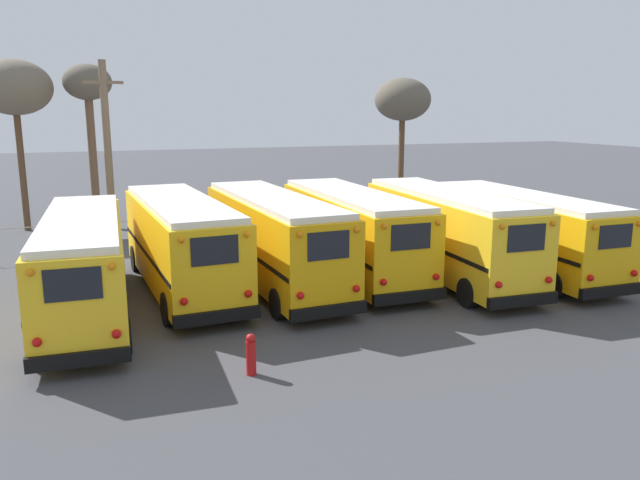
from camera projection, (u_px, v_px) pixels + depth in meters
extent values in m
plane|color=#424247|center=(319.00, 284.00, 22.79)|extent=(160.00, 160.00, 0.00)
cube|color=yellow|center=(84.00, 264.00, 19.02)|extent=(2.75, 9.98, 2.58)
cube|color=white|center=(80.00, 220.00, 18.73)|extent=(2.55, 9.57, 0.20)
cube|color=black|center=(79.00, 359.00, 14.62)|extent=(2.36, 0.31, 0.36)
cube|color=black|center=(73.00, 285.00, 14.27)|extent=(1.27, 0.09, 0.77)
sphere|color=red|center=(37.00, 342.00, 14.23)|extent=(0.22, 0.22, 0.22)
sphere|color=orange|center=(30.00, 273.00, 13.89)|extent=(0.18, 0.18, 0.18)
sphere|color=red|center=(116.00, 334.00, 14.77)|extent=(0.22, 0.22, 0.22)
sphere|color=orange|center=(112.00, 267.00, 14.43)|extent=(0.18, 0.18, 0.18)
cube|color=black|center=(43.00, 274.00, 18.70)|extent=(0.46, 9.68, 0.14)
cube|color=black|center=(124.00, 267.00, 19.42)|extent=(0.46, 9.68, 0.14)
cylinder|color=black|center=(58.00, 274.00, 22.31)|extent=(0.32, 0.95, 0.94)
cylinder|color=black|center=(121.00, 269.00, 22.97)|extent=(0.32, 0.95, 0.94)
cylinder|color=black|center=(36.00, 346.00, 15.54)|extent=(0.32, 0.95, 0.94)
cylinder|color=black|center=(126.00, 336.00, 16.20)|extent=(0.32, 0.95, 0.94)
cube|color=yellow|center=(181.00, 243.00, 21.62)|extent=(2.92, 9.63, 2.69)
cube|color=white|center=(179.00, 202.00, 21.32)|extent=(2.70, 9.24, 0.20)
cube|color=black|center=(217.00, 317.00, 17.56)|extent=(2.50, 0.32, 0.36)
cube|color=black|center=(215.00, 251.00, 17.19)|extent=(1.34, 0.10, 0.81)
sphere|color=red|center=(184.00, 302.00, 17.08)|extent=(0.22, 0.22, 0.22)
sphere|color=orange|center=(181.00, 240.00, 16.72)|extent=(0.18, 0.18, 0.18)
sphere|color=red|center=(248.00, 294.00, 17.80)|extent=(0.22, 0.22, 0.22)
sphere|color=orange|center=(247.00, 235.00, 17.44)|extent=(0.18, 0.18, 0.18)
cube|color=black|center=(145.00, 252.00, 21.18)|extent=(0.49, 9.32, 0.14)
cube|color=black|center=(216.00, 246.00, 22.15)|extent=(0.49, 9.32, 0.14)
cylinder|color=black|center=(136.00, 258.00, 24.52)|extent=(0.33, 1.02, 1.01)
cylinder|color=black|center=(193.00, 253.00, 25.42)|extent=(0.33, 1.02, 1.01)
cylinder|color=black|center=(168.00, 309.00, 18.32)|extent=(0.33, 1.02, 1.01)
cylinder|color=black|center=(243.00, 300.00, 19.22)|extent=(0.33, 1.02, 1.01)
cube|color=#E5A00C|center=(273.00, 239.00, 22.31)|extent=(2.72, 9.91, 2.74)
cube|color=white|center=(272.00, 198.00, 22.01)|extent=(2.52, 9.51, 0.20)
cube|color=black|center=(329.00, 311.00, 18.10)|extent=(2.40, 0.29, 0.36)
cube|color=black|center=(329.00, 246.00, 17.72)|extent=(1.29, 0.08, 0.82)
sphere|color=red|center=(301.00, 296.00, 17.63)|extent=(0.22, 0.22, 0.22)
sphere|color=orange|center=(300.00, 235.00, 17.27)|extent=(0.18, 0.18, 0.18)
sphere|color=red|center=(356.00, 289.00, 18.31)|extent=(0.22, 0.22, 0.22)
sphere|color=orange|center=(357.00, 230.00, 17.94)|extent=(0.18, 0.18, 0.18)
cube|color=black|center=(241.00, 247.00, 21.90)|extent=(0.39, 9.63, 0.14)
cube|color=black|center=(304.00, 242.00, 22.81)|extent=(0.39, 9.63, 0.14)
cylinder|color=black|center=(219.00, 254.00, 25.40)|extent=(0.32, 0.97, 0.96)
cylinder|color=black|center=(270.00, 249.00, 26.24)|extent=(0.32, 0.97, 0.96)
cylinder|color=black|center=(278.00, 304.00, 18.89)|extent=(0.32, 0.97, 0.96)
cylinder|color=black|center=(343.00, 295.00, 19.73)|extent=(0.32, 0.97, 0.96)
cube|color=#EAAA0F|center=(351.00, 232.00, 23.71)|extent=(2.65, 9.61, 2.70)
cube|color=white|center=(352.00, 194.00, 23.42)|extent=(2.45, 9.22, 0.20)
cube|color=black|center=(410.00, 297.00, 19.51)|extent=(2.51, 0.25, 0.36)
cube|color=black|center=(411.00, 237.00, 19.14)|extent=(1.35, 0.06, 0.81)
sphere|color=red|center=(383.00, 282.00, 19.09)|extent=(0.22, 0.22, 0.22)
sphere|color=orange|center=(385.00, 226.00, 18.73)|extent=(0.18, 0.18, 0.18)
sphere|color=red|center=(436.00, 277.00, 19.69)|extent=(0.22, 0.22, 0.22)
sphere|color=orange|center=(438.00, 223.00, 19.33)|extent=(0.18, 0.18, 0.18)
cube|color=black|center=(321.00, 240.00, 23.35)|extent=(0.22, 9.37, 0.14)
cube|color=black|center=(381.00, 235.00, 24.16)|extent=(0.22, 9.37, 0.14)
cylinder|color=black|center=(295.00, 247.00, 26.79)|extent=(0.30, 0.93, 0.92)
cylinder|color=black|center=(345.00, 243.00, 27.55)|extent=(0.30, 0.93, 0.92)
cylinder|color=black|center=(359.00, 290.00, 20.38)|extent=(0.30, 0.93, 0.92)
cylinder|color=black|center=(421.00, 284.00, 21.14)|extent=(0.30, 0.93, 0.92)
cube|color=yellow|center=(446.00, 233.00, 23.39)|extent=(2.89, 9.80, 2.75)
cube|color=white|center=(447.00, 194.00, 23.09)|extent=(2.68, 9.40, 0.20)
cube|color=black|center=(523.00, 300.00, 19.09)|extent=(2.43, 0.33, 0.36)
cube|color=black|center=(527.00, 238.00, 18.71)|extent=(1.31, 0.10, 0.83)
sphere|color=red|center=(499.00, 285.00, 18.69)|extent=(0.22, 0.22, 0.22)
sphere|color=orange|center=(502.00, 227.00, 18.33)|extent=(0.18, 0.18, 0.18)
sphere|color=red|center=(549.00, 280.00, 19.23)|extent=(0.22, 0.22, 0.22)
sphere|color=orange|center=(553.00, 223.00, 18.86)|extent=(0.18, 0.18, 0.18)
cube|color=black|center=(417.00, 240.00, 23.07)|extent=(0.52, 9.48, 0.14)
cube|color=black|center=(473.00, 236.00, 23.79)|extent=(0.52, 9.48, 0.14)
cylinder|color=black|center=(380.00, 247.00, 26.61)|extent=(0.33, 0.98, 0.96)
cylinder|color=black|center=(427.00, 244.00, 27.28)|extent=(0.33, 0.98, 0.96)
cylinder|color=black|center=(468.00, 293.00, 20.01)|extent=(0.33, 0.98, 0.96)
cylinder|color=black|center=(527.00, 287.00, 20.68)|extent=(0.33, 0.98, 0.96)
cube|color=#EAAA0F|center=(521.00, 231.00, 24.23)|extent=(2.63, 9.48, 2.54)
cube|color=white|center=(523.00, 196.00, 23.95)|extent=(2.43, 9.09, 0.20)
cube|color=black|center=(611.00, 291.00, 20.07)|extent=(2.42, 0.27, 0.36)
cube|color=black|center=(616.00, 236.00, 19.73)|extent=(1.30, 0.07, 0.76)
sphere|color=red|center=(591.00, 278.00, 19.67)|extent=(0.22, 0.22, 0.22)
sphere|color=orange|center=(595.00, 227.00, 19.34)|extent=(0.18, 0.18, 0.18)
sphere|color=red|center=(634.00, 273.00, 20.24)|extent=(0.22, 0.22, 0.22)
sphere|color=orange|center=(640.00, 224.00, 19.91)|extent=(0.18, 0.18, 0.18)
cube|color=black|center=(494.00, 238.00, 23.89)|extent=(0.28, 9.22, 0.14)
cube|color=black|center=(546.00, 234.00, 24.66)|extent=(0.28, 9.22, 0.14)
cylinder|color=black|center=(449.00, 244.00, 27.26)|extent=(0.31, 0.97, 0.96)
cylinder|color=black|center=(492.00, 240.00, 27.97)|extent=(0.31, 0.97, 0.96)
cylinder|color=black|center=(555.00, 284.00, 20.96)|extent=(0.31, 0.97, 0.96)
cylinder|color=black|center=(607.00, 279.00, 21.68)|extent=(0.31, 0.97, 0.96)
cylinder|color=#75604C|center=(108.00, 152.00, 29.52)|extent=(0.35, 0.35, 8.49)
cube|color=#75604C|center=(103.00, 82.00, 28.85)|extent=(1.80, 0.14, 0.14)
cylinder|color=brown|center=(93.00, 162.00, 33.25)|extent=(0.42, 0.42, 6.96)
ellipsoid|color=#5B5447|center=(87.00, 82.00, 32.39)|extent=(2.47, 2.47, 1.85)
cylinder|color=brown|center=(22.00, 170.00, 32.20)|extent=(0.34, 0.34, 6.32)
ellipsoid|color=#6B6051|center=(14.00, 87.00, 31.33)|extent=(3.71, 3.71, 2.78)
cylinder|color=brown|center=(401.00, 159.00, 42.84)|extent=(0.40, 0.40, 5.85)
ellipsoid|color=#5B5447|center=(403.00, 99.00, 42.03)|extent=(3.80, 3.80, 2.85)
cylinder|color=#939399|center=(43.00, 243.00, 26.45)|extent=(0.06, 0.06, 1.40)
cylinder|color=#939399|center=(103.00, 239.00, 27.29)|extent=(0.06, 0.06, 1.40)
cylinder|color=#939399|center=(159.00, 235.00, 28.12)|extent=(0.06, 0.06, 1.40)
cylinder|color=#939399|center=(212.00, 231.00, 28.96)|extent=(0.06, 0.06, 1.40)
cylinder|color=#939399|center=(261.00, 228.00, 29.79)|extent=(0.06, 0.06, 1.40)
cylinder|color=#939399|center=(308.00, 224.00, 30.63)|extent=(0.06, 0.06, 1.40)
cylinder|color=#939399|center=(353.00, 221.00, 31.46)|extent=(0.06, 0.06, 1.40)
cylinder|color=#939399|center=(395.00, 218.00, 32.30)|extent=(0.06, 0.06, 1.40)
cylinder|color=#939399|center=(435.00, 216.00, 33.13)|extent=(0.06, 0.06, 1.40)
cylinder|color=#939399|center=(474.00, 213.00, 33.97)|extent=(0.06, 0.06, 1.40)
cylinder|color=#939399|center=(261.00, 213.00, 29.65)|extent=(23.95, 0.04, 0.04)
cylinder|color=#B21414|center=(251.00, 358.00, 14.92)|extent=(0.24, 0.24, 0.85)
sphere|color=#B21414|center=(251.00, 338.00, 14.82)|extent=(0.23, 0.23, 0.23)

